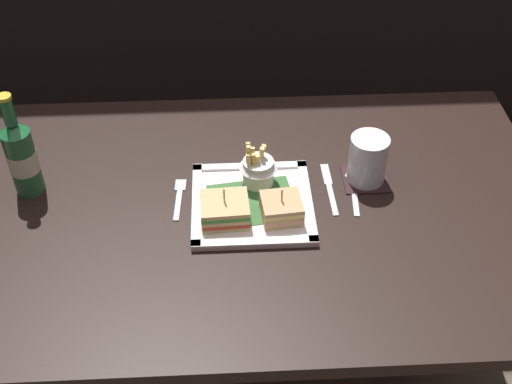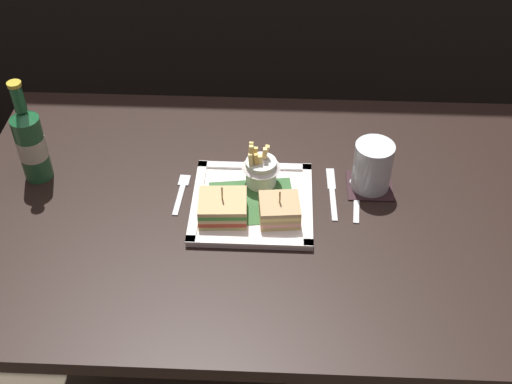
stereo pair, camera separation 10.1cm
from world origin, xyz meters
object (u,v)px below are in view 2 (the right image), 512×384
at_px(square_plate, 252,204).
at_px(spoon, 357,189).
at_px(beer_bottle, 31,143).
at_px(sandwich_half_right, 279,210).
at_px(fork, 181,192).
at_px(dining_table, 260,244).
at_px(water_glass, 372,169).
at_px(sandwich_half_left, 223,208).
at_px(knife, 332,191).
at_px(fries_cup, 259,168).

height_order(square_plate, spoon, square_plate).
bearing_deg(beer_bottle, sandwich_half_right, -12.80).
bearing_deg(fork, square_plate, -13.31).
relative_size(dining_table, square_plate, 4.99).
distance_m(dining_table, spoon, 0.25).
bearing_deg(water_glass, sandwich_half_left, -159.37).
bearing_deg(square_plate, sandwich_half_left, -143.06).
height_order(sandwich_half_left, knife, sandwich_half_left).
bearing_deg(beer_bottle, dining_table, -8.83).
xyz_separation_m(square_plate, water_glass, (0.26, 0.08, 0.05)).
relative_size(dining_table, fork, 9.77).
height_order(beer_bottle, spoon, beer_bottle).
relative_size(water_glass, spoon, 0.78).
distance_m(dining_table, sandwich_half_right, 0.16).
relative_size(sandwich_half_right, water_glass, 0.81).
height_order(dining_table, beer_bottle, beer_bottle).
height_order(beer_bottle, knife, beer_bottle).
bearing_deg(square_plate, fries_cup, 79.70).
bearing_deg(sandwich_half_left, fries_cup, 57.04).
height_order(dining_table, fork, fork).
height_order(dining_table, sandwich_half_left, sandwich_half_left).
xyz_separation_m(knife, spoon, (0.05, 0.01, 0.00)).
relative_size(sandwich_half_right, fork, 0.68).
bearing_deg(fork, water_glass, 5.15).
height_order(square_plate, fork, square_plate).
xyz_separation_m(sandwich_half_right, water_glass, (0.20, 0.12, 0.02)).
bearing_deg(fries_cup, water_glass, 2.42).
bearing_deg(sandwich_half_left, knife, 22.76).
bearing_deg(fork, knife, 2.75).
distance_m(square_plate, fries_cup, 0.08).
relative_size(sandwich_half_left, water_glass, 0.93).
xyz_separation_m(fries_cup, water_glass, (0.25, 0.01, -0.00)).
bearing_deg(fries_cup, beer_bottle, 178.28).
bearing_deg(spoon, square_plate, -165.00).
height_order(sandwich_half_left, fork, sandwich_half_left).
bearing_deg(beer_bottle, fork, -7.32).
distance_m(square_plate, spoon, 0.24).
height_order(dining_table, spoon, spoon).
distance_m(square_plate, knife, 0.18).
height_order(sandwich_half_left, spoon, sandwich_half_left).
relative_size(beer_bottle, water_glass, 2.23).
xyz_separation_m(beer_bottle, knife, (0.66, -0.03, -0.09)).
relative_size(fork, knife, 0.77).
xyz_separation_m(sandwich_half_left, spoon, (0.29, 0.11, -0.03)).
xyz_separation_m(sandwich_half_right, fork, (-0.22, 0.08, -0.03)).
distance_m(fries_cup, beer_bottle, 0.50).
bearing_deg(spoon, beer_bottle, 178.54).
relative_size(knife, spoon, 1.21).
height_order(fries_cup, spoon, fries_cup).
distance_m(sandwich_half_left, water_glass, 0.34).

